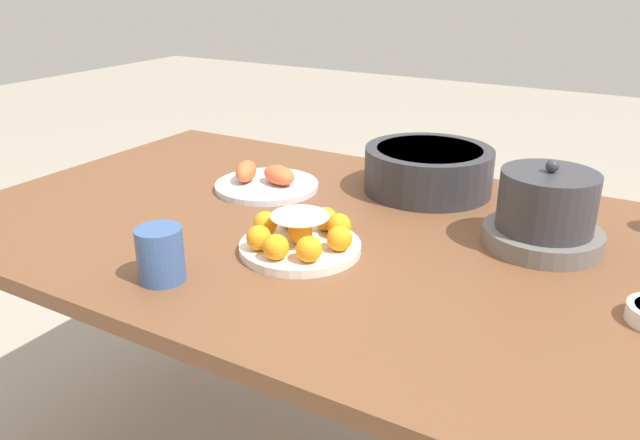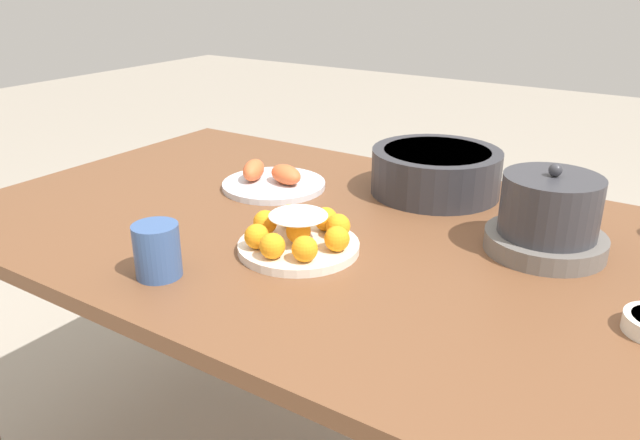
{
  "view_description": "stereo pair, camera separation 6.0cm",
  "coord_description": "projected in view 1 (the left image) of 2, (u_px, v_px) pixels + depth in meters",
  "views": [
    {
      "loc": [
        0.55,
        -1.01,
        1.24
      ],
      "look_at": [
        -0.0,
        -0.06,
        0.79
      ],
      "focal_mm": 35.0,
      "sensor_mm": 36.0,
      "label": 1
    },
    {
      "loc": [
        0.6,
        -0.98,
        1.24
      ],
      "look_at": [
        -0.0,
        -0.06,
        0.79
      ],
      "focal_mm": 35.0,
      "sensor_mm": 36.0,
      "label": 2
    }
  ],
  "objects": [
    {
      "name": "dining_table",
      "position": [
        338.0,
        266.0,
        1.28
      ],
      "size": [
        1.59,
        0.94,
        0.75
      ],
      "color": "brown",
      "rests_on": "ground_plane"
    },
    {
      "name": "cake_plate",
      "position": [
        300.0,
        237.0,
        1.14
      ],
      "size": [
        0.22,
        0.22,
        0.08
      ],
      "color": "silver",
      "rests_on": "dining_table"
    },
    {
      "name": "serving_bowl",
      "position": [
        428.0,
        168.0,
        1.43
      ],
      "size": [
        0.29,
        0.29,
        0.1
      ],
      "color": "#2D2D33",
      "rests_on": "dining_table"
    },
    {
      "name": "seafood_platter",
      "position": [
        266.0,
        182.0,
        1.46
      ],
      "size": [
        0.24,
        0.24,
        0.06
      ],
      "color": "silver",
      "rests_on": "dining_table"
    },
    {
      "name": "cup_near",
      "position": [
        160.0,
        254.0,
        1.03
      ],
      "size": [
        0.08,
        0.08,
        0.09
      ],
      "color": "#38568E",
      "rests_on": "dining_table"
    },
    {
      "name": "warming_pot",
      "position": [
        545.0,
        213.0,
        1.14
      ],
      "size": [
        0.22,
        0.22,
        0.17
      ],
      "color": "#66605B",
      "rests_on": "dining_table"
    }
  ]
}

